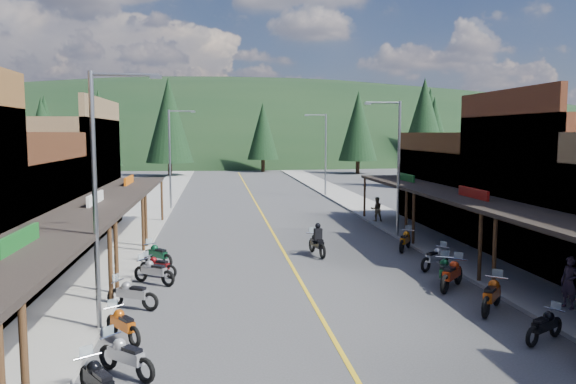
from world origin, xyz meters
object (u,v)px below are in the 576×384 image
object	(u,v)px
pine_7	(45,127)
bike_west_7	(154,270)
pine_1	(86,126)
streetlight_2	(396,163)
streetlight_3	(324,151)
pine_10	(99,128)
streetlight_0	(100,189)
shop_west_3	(41,178)
bike_west_3	(98,380)
pine_5	(430,123)
bike_east_5	(492,293)
pine_9	(434,131)
pine_2	(169,120)
pine_6	(517,131)
bike_west_5	(123,323)
bike_east_4	(545,324)
bike_west_6	(132,293)
pine_11	(424,124)
shop_east_3	(480,188)
pedestrian_east_b	(377,209)
bike_east_8	(435,257)
shop_east_2	(572,188)
streetlight_1	(172,155)
bike_east_9	(405,239)
bike_west_4	(126,355)
rider_on_bike	(317,242)
bike_west_8	(158,265)
pedestrian_east_a	(569,282)
pine_4	(358,126)
bike_east_6	(452,273)
bike_east_7	(444,270)
pine_8	(42,135)
pine_3	(263,131)

from	to	relation	value
pine_7	bike_west_7	distance (m)	81.14
pine_1	streetlight_2	bearing A→B (deg)	-63.47
streetlight_3	pine_10	xyz separation A→B (m)	(-24.95, 20.00, 2.32)
streetlight_0	streetlight_3	xyz separation A→B (m)	(13.90, 36.00, 0.00)
shop_west_3	bike_west_3	bearing A→B (deg)	-70.98
bike_west_3	pine_5	bearing A→B (deg)	30.42
bike_east_5	pine_9	bearing A→B (deg)	110.10
pine_5	pine_2	bearing A→B (deg)	-162.35
pine_6	bike_west_5	size ratio (longest dim) A/B	5.63
bike_west_3	bike_east_4	world-z (taller)	bike_west_3
bike_west_6	streetlight_2	bearing A→B (deg)	-21.19
bike_east_4	pine_11	bearing A→B (deg)	132.91
shop_east_3	pedestrian_east_b	world-z (taller)	shop_east_3
bike_east_8	shop_east_2	bearing A→B (deg)	64.65
pine_5	pine_6	size ratio (longest dim) A/B	1.27
streetlight_1	bike_east_9	distance (m)	22.31
pine_5	bike_west_4	world-z (taller)	pine_5
pine_5	bike_east_5	world-z (taller)	pine_5
shop_east_3	bike_west_5	xyz separation A→B (m)	(-20.00, -18.20, -1.97)
pine_6	rider_on_bike	xyz separation A→B (m)	(-44.43, -60.09, -5.79)
pine_1	pine_11	distance (m)	54.41
rider_on_bike	shop_east_3	bearing A→B (deg)	22.26
streetlight_0	bike_east_9	distance (m)	17.43
shop_west_3	bike_west_8	distance (m)	13.59
bike_west_6	pedestrian_east_a	size ratio (longest dim) A/B	1.12
pine_10	bike_east_4	xyz separation A→B (m)	(24.13, -58.56, -6.24)
shop_east_3	pine_2	bearing A→B (deg)	116.96
shop_east_2	pine_7	bearing A→B (deg)	121.64
bike_west_5	bike_west_4	bearing A→B (deg)	-114.99
streetlight_1	bike_west_4	world-z (taller)	streetlight_1
streetlight_3	bike_west_7	xyz separation A→B (m)	(-12.97, -30.57, -3.87)
pine_4	bike_west_7	xyz separation A→B (m)	(-24.01, -60.57, -6.65)
streetlight_2	pine_1	size ratio (longest dim) A/B	0.64
bike_east_6	streetlight_0	bearing A→B (deg)	-124.23
streetlight_3	bike_east_7	xyz separation A→B (m)	(-1.29, -32.23, -3.83)
rider_on_bike	pedestrian_east_b	size ratio (longest dim) A/B	1.41
bike_west_5	bike_east_7	bearing A→B (deg)	-14.38
pine_8	bike_east_4	bearing A→B (deg)	-59.91
pine_4	pedestrian_east_b	bearing A→B (deg)	-102.81
streetlight_1	pine_1	bearing A→B (deg)	109.55
shop_east_3	bike_west_5	distance (m)	27.11
bike_east_5	pedestrian_east_b	distance (m)	19.26
pine_1	bike_west_3	xyz separation A→B (m)	(17.84, -80.83, -6.66)
streetlight_1	pedestrian_east_a	size ratio (longest dim) A/B	4.40
bike_east_8	bike_west_5	bearing A→B (deg)	-95.39
pedestrian_east_a	pine_5	bearing A→B (deg)	146.40
bike_east_6	pine_11	bearing A→B (deg)	112.45
pine_1	pine_4	distance (m)	43.17
pine_3	pine_5	world-z (taller)	pine_5
bike_west_3	pine_4	bearing A→B (deg)	37.45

